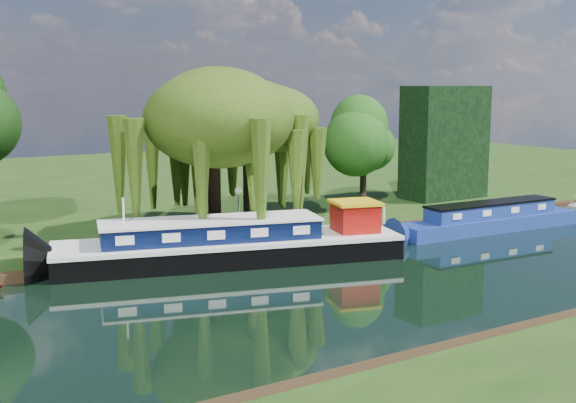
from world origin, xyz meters
TOP-DOWN VIEW (x-y plane):
  - ground at (0.00, 0.00)m, footprint 120.00×120.00m
  - far_bank at (0.00, 34.00)m, footprint 120.00×52.00m
  - dutch_barge at (-1.91, 6.52)m, footprint 17.19×8.08m
  - narrowboat at (14.56, 5.30)m, footprint 12.79×2.71m
  - willow_left at (-0.83, 10.75)m, footprint 7.13×7.13m
  - willow_right at (1.90, 11.83)m, footprint 6.22×6.22m
  - tree_far_right at (11.80, 14.07)m, footprint 3.89×3.89m
  - conifer_hedge at (19.00, 14.00)m, footprint 6.00×3.00m
  - lamppost at (0.50, 10.50)m, footprint 0.36×0.36m
  - mooring_posts at (-0.50, 8.40)m, footprint 19.16×0.16m

SIDE VIEW (x-z plane):
  - ground at x=0.00m, z-range 0.00..0.00m
  - far_bank at x=0.00m, z-range 0.00..0.45m
  - narrowboat at x=14.56m, z-range -0.27..1.59m
  - dutch_barge at x=-1.91m, z-range -0.89..2.65m
  - mooring_posts at x=-0.50m, z-range 0.45..1.45m
  - lamppost at x=0.50m, z-range 1.14..3.70m
  - conifer_hedge at x=19.00m, z-range 0.45..8.45m
  - tree_far_right at x=11.80m, z-range 1.66..8.02m
  - willow_right at x=1.90m, z-range 2.19..9.76m
  - willow_left at x=-0.83m, z-range 2.38..10.93m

